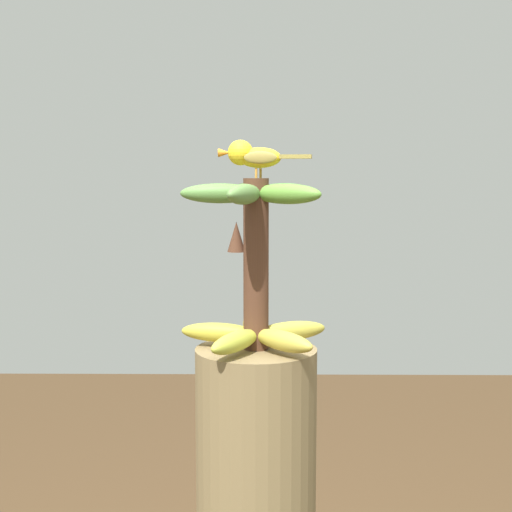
% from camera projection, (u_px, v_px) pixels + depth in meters
% --- Properties ---
extents(banana_bunch, '(0.30, 0.31, 0.34)m').
position_uv_depth(banana_bunch, '(256.00, 265.00, 1.42)').
color(banana_bunch, '#4C2D1E').
rests_on(banana_bunch, banana_tree).
extents(perched_bird, '(0.06, 0.19, 0.08)m').
position_uv_depth(perched_bird, '(253.00, 156.00, 1.44)').
color(perched_bird, '#C68933').
rests_on(perched_bird, banana_bunch).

